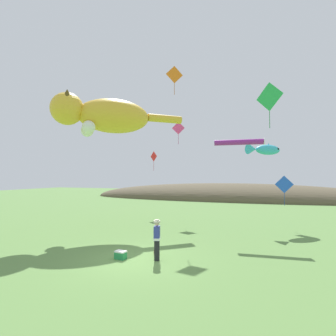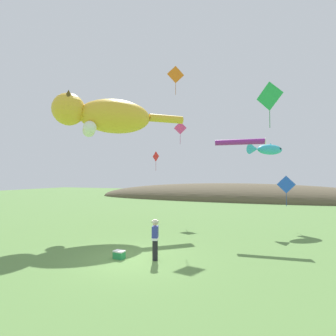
{
  "view_description": "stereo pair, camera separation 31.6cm",
  "coord_description": "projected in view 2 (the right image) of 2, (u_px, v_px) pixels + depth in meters",
  "views": [
    {
      "loc": [
        5.32,
        -10.45,
        3.67
      ],
      "look_at": [
        0.0,
        4.0,
        4.17
      ],
      "focal_mm": 28.0,
      "sensor_mm": 36.0,
      "label": 1
    },
    {
      "loc": [
        5.62,
        -10.34,
        3.67
      ],
      "look_at": [
        0.0,
        4.0,
        4.17
      ],
      "focal_mm": 28.0,
      "sensor_mm": 36.0,
      "label": 2
    }
  ],
  "objects": [
    {
      "name": "kite_diamond_orange",
      "position": [
        176.0,
        75.0,
        20.23
      ],
      "size": [
        1.14,
        0.77,
        2.26
      ],
      "color": "orange"
    },
    {
      "name": "festival_attendant",
      "position": [
        155.0,
        238.0,
        11.48
      ],
      "size": [
        0.36,
        0.47,
        1.77
      ],
      "color": "black",
      "rests_on": "ground"
    },
    {
      "name": "ground_plane",
      "position": [
        135.0,
        260.0,
        11.55
      ],
      "size": [
        120.0,
        120.0,
        0.0
      ],
      "primitive_type": "plane",
      "color": "#5B8442"
    },
    {
      "name": "kite_fish_windsock",
      "position": [
        266.0,
        149.0,
        19.77
      ],
      "size": [
        2.74,
        2.52,
        0.9
      ],
      "color": "#33B2CC"
    },
    {
      "name": "kite_diamond_green",
      "position": [
        269.0,
        96.0,
        13.7
      ],
      "size": [
        1.33,
        0.83,
        2.45
      ],
      "color": "green"
    },
    {
      "name": "kite_diamond_pink",
      "position": [
        180.0,
        128.0,
        24.02
      ],
      "size": [
        1.15,
        0.29,
        2.08
      ],
      "color": "#E53F8C"
    },
    {
      "name": "kite_tube_streamer",
      "position": [
        240.0,
        142.0,
        16.91
      ],
      "size": [
        3.17,
        0.72,
        0.44
      ],
      "color": "#8C268C"
    },
    {
      "name": "picnic_cooler",
      "position": [
        119.0,
        255.0,
        11.68
      ],
      "size": [
        0.52,
        0.38,
        0.36
      ],
      "color": "#268C4C",
      "rests_on": "ground"
    },
    {
      "name": "kite_giant_cat",
      "position": [
        106.0,
        116.0,
        19.11
      ],
      "size": [
        7.79,
        7.01,
        2.95
      ],
      "color": "gold"
    },
    {
      "name": "distant_hill_ridge",
      "position": [
        233.0,
        199.0,
        42.28
      ],
      "size": [
        48.91,
        12.69,
        5.16
      ],
      "color": "brown",
      "rests_on": "ground"
    },
    {
      "name": "kite_spool",
      "position": [
        155.0,
        252.0,
        12.29
      ],
      "size": [
        0.14,
        0.26,
        0.26
      ],
      "color": "olive",
      "rests_on": "ground"
    },
    {
      "name": "kite_diamond_blue",
      "position": [
        286.0,
        185.0,
        18.44
      ],
      "size": [
        1.22,
        0.31,
        2.15
      ],
      "color": "blue"
    },
    {
      "name": "kite_diamond_red",
      "position": [
        156.0,
        157.0,
        25.57
      ],
      "size": [
        0.89,
        0.49,
        1.9
      ],
      "color": "red"
    }
  ]
}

